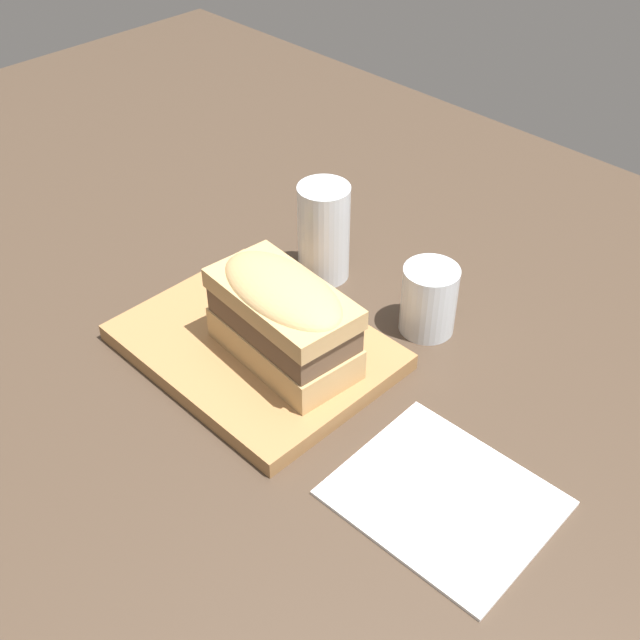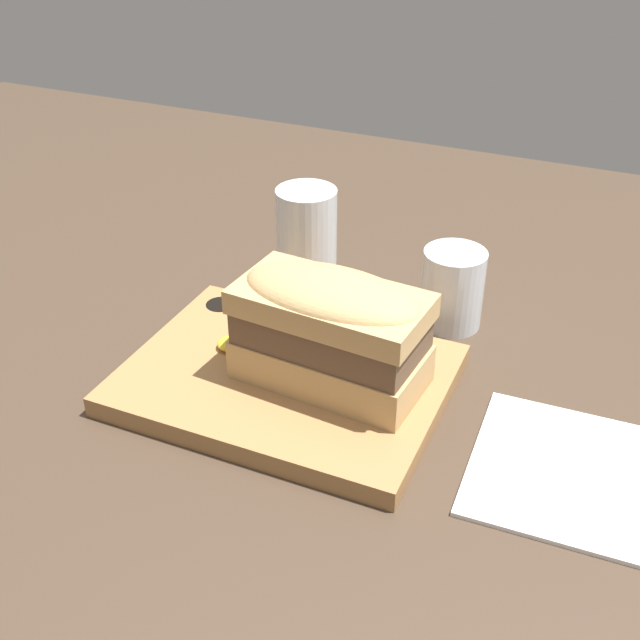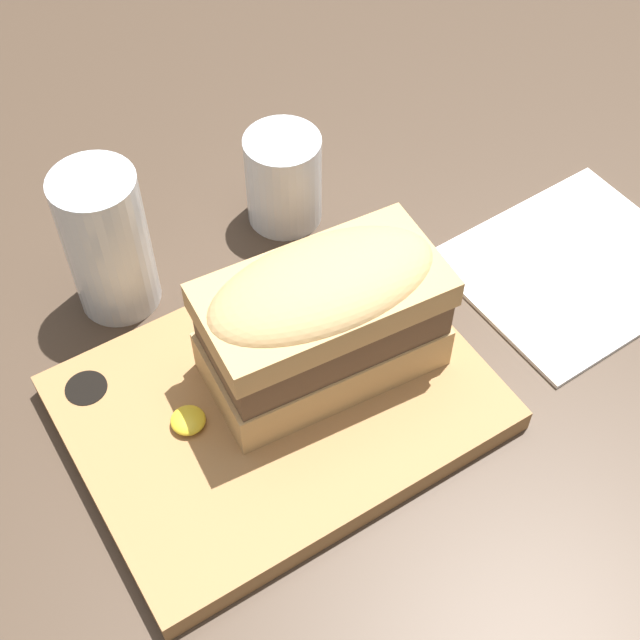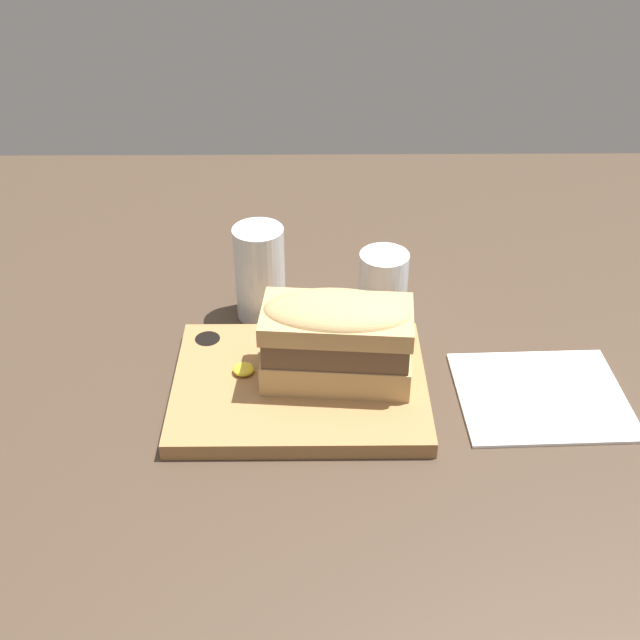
# 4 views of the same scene
# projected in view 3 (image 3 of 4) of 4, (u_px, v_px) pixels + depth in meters

# --- Properties ---
(dining_table) EXTENTS (1.90, 1.21, 0.02)m
(dining_table) POSITION_uv_depth(u_px,v_px,m) (259.00, 353.00, 0.68)
(dining_table) COLOR #423326
(dining_table) RESTS_ON ground
(serving_board) EXTENTS (0.28, 0.21, 0.02)m
(serving_board) POSITION_uv_depth(u_px,v_px,m) (277.00, 402.00, 0.63)
(serving_board) COLOR #9E7042
(serving_board) RESTS_ON dining_table
(sandwich) EXTENTS (0.17, 0.10, 0.10)m
(sandwich) POSITION_uv_depth(u_px,v_px,m) (323.00, 316.00, 0.59)
(sandwich) COLOR tan
(sandwich) RESTS_ON serving_board
(mustard_dollop) EXTENTS (0.02, 0.02, 0.01)m
(mustard_dollop) POSITION_uv_depth(u_px,v_px,m) (188.00, 420.00, 0.60)
(mustard_dollop) COLOR yellow
(mustard_dollop) RESTS_ON serving_board
(water_glass) EXTENTS (0.06, 0.06, 0.12)m
(water_glass) POSITION_uv_depth(u_px,v_px,m) (109.00, 250.00, 0.66)
(water_glass) COLOR silver
(water_glass) RESTS_ON dining_table
(wine_glass) EXTENTS (0.06, 0.06, 0.08)m
(wine_glass) POSITION_uv_depth(u_px,v_px,m) (284.00, 183.00, 0.73)
(wine_glass) COLOR silver
(wine_glass) RESTS_ON dining_table
(napkin) EXTENTS (0.19, 0.16, 0.00)m
(napkin) POSITION_uv_depth(u_px,v_px,m) (574.00, 268.00, 0.72)
(napkin) COLOR white
(napkin) RESTS_ON dining_table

